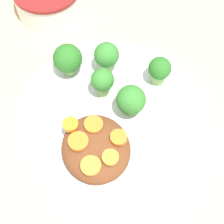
# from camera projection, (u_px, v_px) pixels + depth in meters

# --- Properties ---
(ground_plane) EXTENTS (4.00, 4.00, 0.00)m
(ground_plane) POSITION_uv_depth(u_px,v_px,m) (112.00, 122.00, 0.53)
(ground_plane) COLOR tan
(plate) EXTENTS (0.27, 0.27, 0.02)m
(plate) POSITION_uv_depth(u_px,v_px,m) (112.00, 119.00, 0.52)
(plate) COLOR white
(plate) RESTS_ON ground_plane
(stew_mound) EXTENTS (0.10, 0.09, 0.04)m
(stew_mound) POSITION_uv_depth(u_px,v_px,m) (96.00, 148.00, 0.48)
(stew_mound) COLOR brown
(stew_mound) RESTS_ON plate
(broccoli_floret_0) EXTENTS (0.03, 0.03, 0.05)m
(broccoli_floret_0) POSITION_uv_depth(u_px,v_px,m) (103.00, 81.00, 0.51)
(broccoli_floret_0) COLOR #759E51
(broccoli_floret_0) RESTS_ON plate
(broccoli_floret_1) EXTENTS (0.04, 0.04, 0.05)m
(broccoli_floret_1) POSITION_uv_depth(u_px,v_px,m) (107.00, 56.00, 0.53)
(broccoli_floret_1) COLOR #7FA85B
(broccoli_floret_1) RESTS_ON plate
(broccoli_floret_2) EXTENTS (0.03, 0.03, 0.05)m
(broccoli_floret_2) POSITION_uv_depth(u_px,v_px,m) (159.00, 70.00, 0.52)
(broccoli_floret_2) COLOR #7FA85B
(broccoli_floret_2) RESTS_ON plate
(broccoli_floret_3) EXTENTS (0.04, 0.04, 0.05)m
(broccoli_floret_3) POSITION_uv_depth(u_px,v_px,m) (132.00, 103.00, 0.49)
(broccoli_floret_3) COLOR #759E51
(broccoli_floret_3) RESTS_ON plate
(broccoli_floret_4) EXTENTS (0.04, 0.04, 0.05)m
(broccoli_floret_4) POSITION_uv_depth(u_px,v_px,m) (68.00, 59.00, 0.53)
(broccoli_floret_4) COLOR #7FA85B
(broccoli_floret_4) RESTS_ON plate
(carrot_slice_0) EXTENTS (0.02, 0.02, 0.00)m
(carrot_slice_0) POSITION_uv_depth(u_px,v_px,m) (94.00, 124.00, 0.47)
(carrot_slice_0) COLOR orange
(carrot_slice_0) RESTS_ON stew_mound
(carrot_slice_1) EXTENTS (0.02, 0.02, 0.00)m
(carrot_slice_1) POSITION_uv_depth(u_px,v_px,m) (110.00, 157.00, 0.45)
(carrot_slice_1) COLOR orange
(carrot_slice_1) RESTS_ON stew_mound
(carrot_slice_2) EXTENTS (0.03, 0.03, 0.01)m
(carrot_slice_2) POSITION_uv_depth(u_px,v_px,m) (78.00, 141.00, 0.46)
(carrot_slice_2) COLOR orange
(carrot_slice_2) RESTS_ON stew_mound
(carrot_slice_3) EXTENTS (0.02, 0.02, 0.00)m
(carrot_slice_3) POSITION_uv_depth(u_px,v_px,m) (91.00, 166.00, 0.44)
(carrot_slice_3) COLOR orange
(carrot_slice_3) RESTS_ON stew_mound
(carrot_slice_4) EXTENTS (0.02, 0.02, 0.01)m
(carrot_slice_4) POSITION_uv_depth(u_px,v_px,m) (119.00, 137.00, 0.46)
(carrot_slice_4) COLOR orange
(carrot_slice_4) RESTS_ON stew_mound
(carrot_slice_5) EXTENTS (0.02, 0.02, 0.01)m
(carrot_slice_5) POSITION_uv_depth(u_px,v_px,m) (70.00, 124.00, 0.47)
(carrot_slice_5) COLOR orange
(carrot_slice_5) RESTS_ON stew_mound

